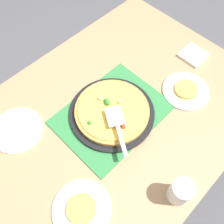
{
  "coord_description": "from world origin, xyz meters",
  "views": [
    {
      "loc": [
        0.4,
        0.39,
        1.73
      ],
      "look_at": [
        0.0,
        0.0,
        0.77
      ],
      "focal_mm": 40.23,
      "sensor_mm": 36.0,
      "label": 1
    }
  ],
  "objects": [
    {
      "name": "served_slice_left",
      "position": [
        0.37,
        0.21,
        0.77
      ],
      "size": [
        0.11,
        0.11,
        0.02
      ],
      "primitive_type": "cylinder",
      "color": "#EAB747",
      "rests_on": "plate_near_left"
    },
    {
      "name": "plate_far_right",
      "position": [
        -0.34,
        0.16,
        0.76
      ],
      "size": [
        0.22,
        0.22,
        0.01
      ],
      "primitive_type": "cylinder",
      "color": "white",
      "rests_on": "dining_table"
    },
    {
      "name": "dining_table",
      "position": [
        0.0,
        0.0,
        0.64
      ],
      "size": [
        1.4,
        1.0,
        0.75
      ],
      "color": "#9E7A56",
      "rests_on": "ground_plane"
    },
    {
      "name": "pizza_pan",
      "position": [
        0.0,
        0.0,
        0.76
      ],
      "size": [
        0.38,
        0.38,
        0.01
      ],
      "primitive_type": "cylinder",
      "color": "black",
      "rests_on": "placemat"
    },
    {
      "name": "plate_side",
      "position": [
        0.35,
        -0.23,
        0.76
      ],
      "size": [
        0.22,
        0.22,
        0.01
      ],
      "primitive_type": "cylinder",
      "color": "white",
      "rests_on": "dining_table"
    },
    {
      "name": "served_slice_right",
      "position": [
        -0.34,
        0.16,
        0.77
      ],
      "size": [
        0.11,
        0.11,
        0.02
      ],
      "primitive_type": "cylinder",
      "color": "#EAB747",
      "rests_on": "plate_far_right"
    },
    {
      "name": "plate_near_left",
      "position": [
        0.37,
        0.21,
        0.76
      ],
      "size": [
        0.22,
        0.22,
        0.01
      ],
      "primitive_type": "cylinder",
      "color": "white",
      "rests_on": "dining_table"
    },
    {
      "name": "napkin_stack",
      "position": [
        -0.54,
        0.05,
        0.76
      ],
      "size": [
        0.12,
        0.12,
        0.02
      ],
      "primitive_type": "cube",
      "color": "white",
      "rests_on": "dining_table"
    },
    {
      "name": "pizza",
      "position": [
        0.0,
        -0.0,
        0.78
      ],
      "size": [
        0.33,
        0.33,
        0.05
      ],
      "color": "#B78442",
      "rests_on": "pizza_pan"
    },
    {
      "name": "ground_plane",
      "position": [
        0.0,
        0.0,
        0.0
      ],
      "size": [
        8.0,
        8.0,
        0.0
      ],
      "primitive_type": "plane",
      "color": "#4C4C51"
    },
    {
      "name": "pizza_server",
      "position": [
        0.05,
        0.08,
        0.82
      ],
      "size": [
        0.16,
        0.22,
        0.01
      ],
      "color": "silver",
      "rests_on": "pizza"
    },
    {
      "name": "placemat",
      "position": [
        0.0,
        0.0,
        0.75
      ],
      "size": [
        0.48,
        0.36,
        0.01
      ],
      "primitive_type": "cube",
      "color": "#2D753D",
      "rests_on": "dining_table"
    },
    {
      "name": "cup_far",
      "position": [
        0.08,
        0.42,
        0.81
      ],
      "size": [
        0.08,
        0.08,
        0.12
      ],
      "primitive_type": "cylinder",
      "color": "white",
      "rests_on": "dining_table"
    }
  ]
}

